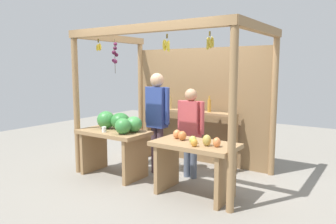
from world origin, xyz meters
name	(u,v)px	position (x,y,z in m)	size (l,w,h in m)	color
ground_plane	(174,173)	(0.00, 0.00, 0.00)	(12.00, 12.00, 0.00)	gray
market_stall	(186,91)	(0.00, 0.39, 1.38)	(2.90, 1.82, 2.38)	#99754C
fruit_counter_left	(116,133)	(-0.73, -0.61, 0.71)	(1.17, 0.69, 1.05)	#99754C
fruit_counter_right	(195,157)	(0.76, -0.64, 0.56)	(1.17, 0.64, 0.91)	#99754C
bottle_shelf_unit	(188,123)	(-0.10, 0.64, 0.77)	(1.86, 0.22, 1.32)	#99754C
vendor_man	(157,114)	(-0.24, -0.14, 1.02)	(0.48, 0.23, 1.69)	#4B3742
vendor_woman	(191,126)	(0.33, -0.02, 0.86)	(0.48, 0.20, 1.45)	slate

